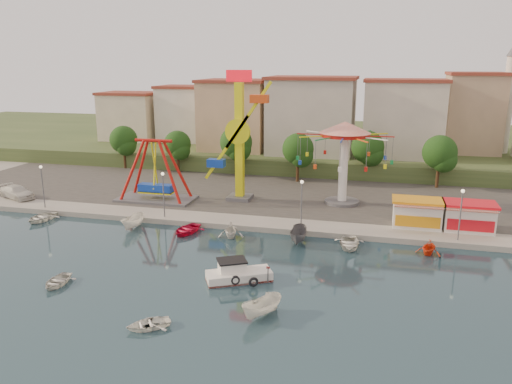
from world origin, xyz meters
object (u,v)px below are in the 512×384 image
(wave_swinger, at_px, (344,144))
(skiff, at_px, (262,308))
(cabin_motorboat, at_px, (237,275))
(van, at_px, (17,192))
(rowboat_a, at_px, (57,281))
(kamikaze_tower, at_px, (241,140))
(pirate_ship_ride, at_px, (155,171))

(wave_swinger, distance_m, skiff, 31.02)
(cabin_motorboat, relative_size, van, 1.02)
(rowboat_a, height_order, van, van)
(kamikaze_tower, xyz_separation_m, wave_swinger, (12.80, 1.59, -0.32))
(rowboat_a, bearing_deg, wave_swinger, 49.90)
(van, bearing_deg, wave_swinger, -58.20)
(kamikaze_tower, xyz_separation_m, cabin_motorboat, (6.04, -22.72, -8.00))
(wave_swinger, bearing_deg, van, -169.17)
(wave_swinger, relative_size, cabin_motorboat, 2.00)
(cabin_motorboat, height_order, rowboat_a, cabin_motorboat)
(pirate_ship_ride, xyz_separation_m, van, (-18.21, -3.69, -2.97))
(wave_swinger, distance_m, van, 43.10)
(wave_swinger, height_order, rowboat_a, wave_swinger)
(pirate_ship_ride, xyz_separation_m, wave_swinger, (23.59, 4.31, 3.80))
(kamikaze_tower, height_order, skiff, kamikaze_tower)
(pirate_ship_ride, distance_m, van, 18.82)
(kamikaze_tower, bearing_deg, wave_swinger, 7.06)
(wave_swinger, bearing_deg, kamikaze_tower, -172.94)
(kamikaze_tower, relative_size, rowboat_a, 5.10)
(pirate_ship_ride, bearing_deg, kamikaze_tower, 14.17)
(pirate_ship_ride, relative_size, cabin_motorboat, 1.72)
(wave_swinger, xyz_separation_m, van, (-41.81, -8.00, -6.77))
(van, bearing_deg, skiff, -98.67)
(pirate_ship_ride, xyz_separation_m, cabin_motorboat, (16.83, -20.00, -3.88))
(rowboat_a, bearing_deg, van, 130.78)
(pirate_ship_ride, height_order, kamikaze_tower, kamikaze_tower)
(kamikaze_tower, xyz_separation_m, van, (-29.01, -6.41, -7.09))
(cabin_motorboat, xyz_separation_m, rowboat_a, (-14.32, -4.58, -0.18))
(kamikaze_tower, height_order, rowboat_a, kamikaze_tower)
(wave_swinger, relative_size, rowboat_a, 3.59)
(kamikaze_tower, distance_m, skiff, 30.90)
(pirate_ship_ride, height_order, wave_swinger, wave_swinger)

